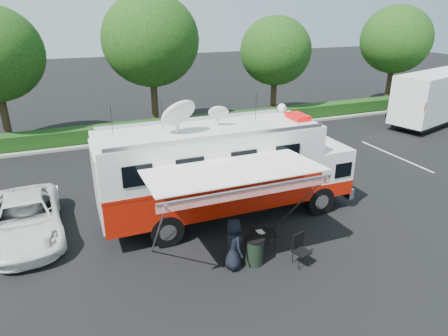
# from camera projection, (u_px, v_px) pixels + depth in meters

# --- Properties ---
(ground_plane) EXTENTS (120.00, 120.00, 0.00)m
(ground_plane) POSITION_uv_depth(u_px,v_px,m) (229.00, 215.00, 16.24)
(ground_plane) COLOR black
(ground_plane) RESTS_ON ground
(back_border) EXTENTS (60.00, 6.14, 8.87)m
(back_border) POSITION_uv_depth(u_px,v_px,m) (169.00, 55.00, 25.87)
(back_border) COLOR #9E998E
(back_border) RESTS_ON ground_plane
(stall_lines) EXTENTS (24.12, 5.50, 0.01)m
(stall_lines) POSITION_uv_depth(u_px,v_px,m) (194.00, 188.00, 18.65)
(stall_lines) COLOR silver
(stall_lines) RESTS_ON ground_plane
(command_truck) EXTENTS (10.01, 2.75, 4.81)m
(command_truck) POSITION_uv_depth(u_px,v_px,m) (227.00, 169.00, 15.44)
(command_truck) COLOR black
(command_truck) RESTS_ON ground_plane
(awning) EXTENTS (5.46, 2.81, 3.30)m
(awning) POSITION_uv_depth(u_px,v_px,m) (235.00, 174.00, 12.28)
(awning) COLOR white
(awning) RESTS_ON ground_plane
(white_suv) EXTENTS (2.70, 5.38, 1.46)m
(white_suv) POSITION_uv_depth(u_px,v_px,m) (29.00, 236.00, 14.75)
(white_suv) COLOR white
(white_suv) RESTS_ON ground_plane
(person) EXTENTS (0.63, 0.91, 1.77)m
(person) POSITION_uv_depth(u_px,v_px,m) (233.00, 267.00, 13.00)
(person) COLOR black
(person) RESTS_ON ground_plane
(folding_table) EXTENTS (1.06, 0.89, 0.77)m
(folding_table) POSITION_uv_depth(u_px,v_px,m) (262.00, 233.00, 13.59)
(folding_table) COLOR black
(folding_table) RESTS_ON ground_plane
(folding_chair) EXTENTS (0.63, 0.66, 1.06)m
(folding_chair) POSITION_uv_depth(u_px,v_px,m) (300.00, 247.00, 13.00)
(folding_chair) COLOR black
(folding_chair) RESTS_ON ground_plane
(trash_bin) EXTENTS (0.64, 0.64, 0.96)m
(trash_bin) POSITION_uv_depth(u_px,v_px,m) (254.00, 251.00, 13.04)
(trash_bin) COLOR black
(trash_bin) RESTS_ON ground_plane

